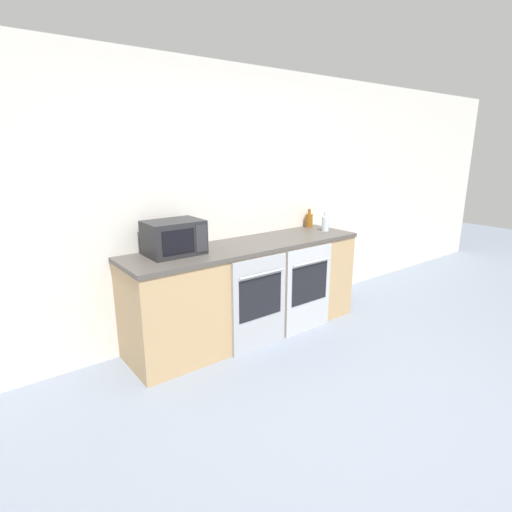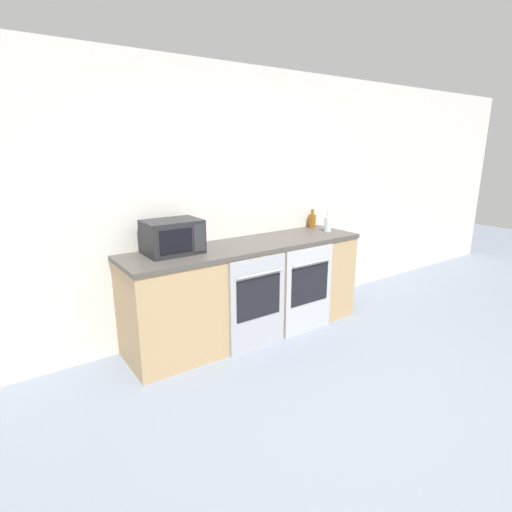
% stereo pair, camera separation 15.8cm
% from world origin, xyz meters
% --- Properties ---
extents(ground_plane, '(16.00, 16.00, 0.00)m').
position_xyz_m(ground_plane, '(0.00, 0.00, 0.00)').
color(ground_plane, gray).
extents(wall_back, '(10.00, 0.06, 2.60)m').
position_xyz_m(wall_back, '(0.00, 2.02, 1.30)').
color(wall_back, silver).
rests_on(wall_back, ground_plane).
extents(counter_back, '(2.46, 0.65, 0.93)m').
position_xyz_m(counter_back, '(0.00, 1.67, 0.47)').
color(counter_back, tan).
rests_on(counter_back, ground_plane).
extents(oven_left, '(0.60, 0.06, 0.88)m').
position_xyz_m(oven_left, '(-0.11, 1.34, 0.45)').
color(oven_left, '#A8AAAF').
rests_on(oven_left, ground_plane).
extents(oven_right, '(0.60, 0.06, 0.88)m').
position_xyz_m(oven_right, '(0.51, 1.34, 0.45)').
color(oven_right, '#B7BABF').
rests_on(oven_right, ground_plane).
extents(microwave, '(0.48, 0.35, 0.29)m').
position_xyz_m(microwave, '(-0.74, 1.75, 1.08)').
color(microwave, '#232326').
rests_on(microwave, counter_back).
extents(bottle_clear, '(0.08, 0.08, 0.22)m').
position_xyz_m(bottle_clear, '(1.05, 1.64, 1.02)').
color(bottle_clear, silver).
rests_on(bottle_clear, counter_back).
extents(bottle_amber, '(0.08, 0.08, 0.21)m').
position_xyz_m(bottle_amber, '(1.07, 1.92, 1.02)').
color(bottle_amber, '#8C5114').
rests_on(bottle_amber, counter_back).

